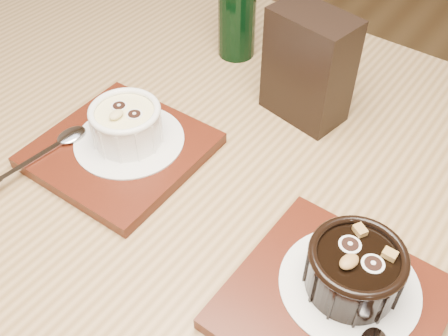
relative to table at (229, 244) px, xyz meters
The scene contains 10 objects.
table is the anchor object (origin of this frame).
tray_left 0.17m from the table, behind, with size 0.18×0.18×0.01m, color #501A0D.
doily_left 0.17m from the table, behind, with size 0.13×0.13×0.00m, color white.
ramekin_white 0.19m from the table, behind, with size 0.08×0.08×0.05m.
spoon_left 0.24m from the table, 158.08° to the right, with size 0.03×0.13×0.01m, color silver, non-canonical shape.
tray_right 0.20m from the table, 20.60° to the right, with size 0.18×0.18×0.01m, color #501A0D.
doily_right 0.20m from the table, 12.82° to the right, with size 0.13×0.13×0.00m, color white.
ramekin_dark 0.21m from the table, 12.81° to the right, with size 0.09×0.09×0.05m.
condiment_stand 0.24m from the table, 92.10° to the left, with size 0.10×0.06×0.14m, color black.
green_bottle 0.33m from the table, 123.29° to the left, with size 0.05×0.05×0.20m.
Camera 1 is at (0.32, -0.19, 1.18)m, focal length 42.00 mm.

